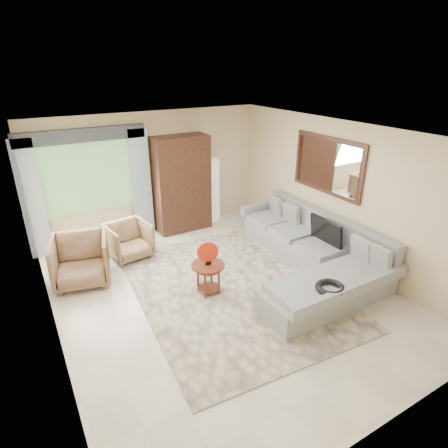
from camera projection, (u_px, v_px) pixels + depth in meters
ground at (222, 292)px, 6.21m from camera, size 6.00×6.00×0.00m
area_rug at (231, 288)px, 6.31m from camera, size 3.27×4.20×0.02m
sectional_sofa at (312, 256)px, 6.78m from camera, size 2.30×3.46×0.90m
tv_screen at (326, 231)px, 6.71m from camera, size 0.14×0.74×0.48m
garden_hose at (330, 288)px, 5.35m from camera, size 0.43×0.43×0.09m
coffee_table at (208, 278)px, 6.07m from camera, size 0.54×0.54×0.54m
red_disc at (208, 252)px, 5.88m from camera, size 0.33×0.15×0.34m
armchair_left at (81, 260)px, 6.34m from camera, size 1.08×1.10×0.84m
armchair_right at (129, 240)px, 7.21m from camera, size 0.85×0.86×0.70m
potted_plant at (70, 251)px, 6.98m from camera, size 0.56×0.50×0.55m
armoire at (182, 184)px, 8.20m from camera, size 1.20×0.55×2.10m
floor_lamp at (212, 190)px, 8.73m from camera, size 0.24×0.24×1.50m
window at (87, 178)px, 7.38m from camera, size 1.80×0.04×1.40m
curtain_left at (32, 201)px, 6.93m from camera, size 0.40×0.08×2.30m
curtain_right at (141, 184)px, 7.89m from camera, size 0.40×0.08×2.30m
valance at (82, 135)px, 6.99m from camera, size 2.40×0.12×0.26m
wall_mirror at (327, 165)px, 6.92m from camera, size 0.05×1.70×1.05m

